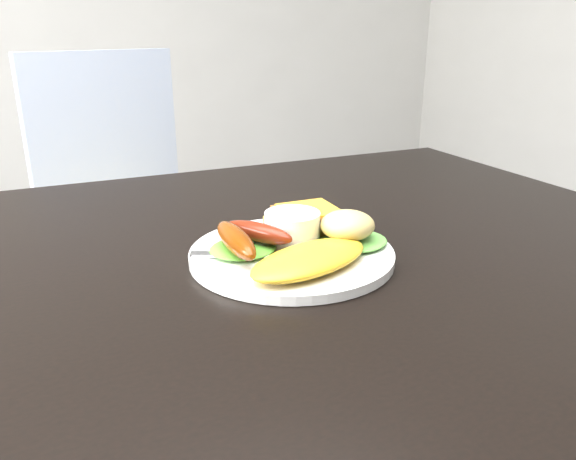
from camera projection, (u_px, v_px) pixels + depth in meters
name	position (u px, v px, depth m)	size (l,w,h in m)	color
dining_table	(219.00, 272.00, 0.65)	(1.20, 0.80, 0.04)	black
dining_chair	(125.00, 248.00, 1.47)	(0.41, 0.41, 0.05)	tan
person	(142.00, 120.00, 1.23)	(0.58, 0.39, 1.61)	navy
plate	(292.00, 254.00, 0.63)	(0.23, 0.23, 0.01)	white
lettuce_left	(243.00, 248.00, 0.62)	(0.08, 0.07, 0.01)	#548931
lettuce_right	(353.00, 241.00, 0.64)	(0.08, 0.07, 0.01)	#4B9A39
omelette	(310.00, 259.00, 0.58)	(0.15, 0.07, 0.02)	yellow
sausage_a	(236.00, 240.00, 0.60)	(0.03, 0.11, 0.03)	#692C06
sausage_b	(258.00, 232.00, 0.62)	(0.02, 0.09, 0.02)	maroon
ramekin	(292.00, 228.00, 0.64)	(0.06, 0.06, 0.04)	white
toast_a	(293.00, 228.00, 0.68)	(0.07, 0.07, 0.01)	olive
toast_b	(309.00, 215.00, 0.68)	(0.07, 0.07, 0.01)	brown
potato_salad	(347.00, 225.00, 0.63)	(0.06, 0.06, 0.03)	#C7CA88
fork	(257.00, 254.00, 0.61)	(0.15, 0.01, 0.00)	#ADAFB7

